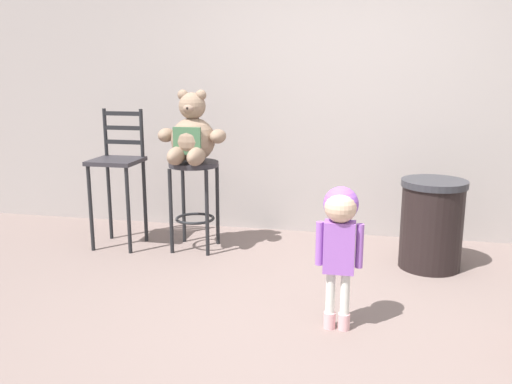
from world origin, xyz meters
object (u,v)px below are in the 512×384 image
Objects in this scene: bar_stool_with_teddy at (194,186)px; trash_bin at (432,224)px; bar_chair_empty at (118,169)px; child_walking at (340,227)px; teddy_bear at (192,136)px.

bar_stool_with_teddy is 1.93m from trash_bin.
bar_chair_empty is at bearing -176.94° from bar_stool_with_teddy.
child_walking is 1.37m from trash_bin.
bar_stool_with_teddy is at bearing 178.13° from trash_bin.
bar_chair_empty is (-2.59, 0.03, 0.33)m from trash_bin.
bar_chair_empty reaches higher than child_walking.
child_walking is at bearing -31.78° from bar_chair_empty.
trash_bin is at bearing 80.01° from child_walking.
child_walking is at bearing -118.28° from trash_bin.
bar_chair_empty is (-0.67, -0.01, -0.29)m from teddy_bear.
bar_stool_with_teddy is 0.88× the size of child_walking.
trash_bin is 2.61m from bar_chair_empty.
child_walking is 2.30m from bar_chair_empty.
trash_bin is at bearing -0.98° from teddy_bear.
child_walking is (1.28, -1.21, -0.35)m from teddy_bear.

